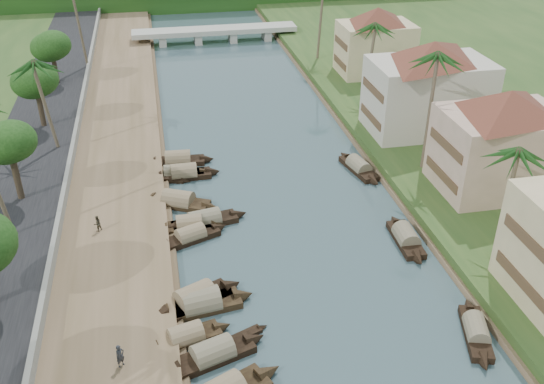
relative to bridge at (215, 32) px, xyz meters
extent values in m
plane|color=#395056|center=(0.00, -72.00, -1.72)|extent=(220.00, 220.00, 0.00)
cube|color=brown|center=(-16.00, -52.00, -1.32)|extent=(10.00, 180.00, 0.80)
cube|color=#27471C|center=(19.00, -52.00, -1.12)|extent=(16.00, 180.00, 1.20)
cube|color=black|center=(-24.50, -52.00, -1.02)|extent=(8.00, 180.00, 1.40)
cube|color=slate|center=(-20.20, -52.00, -0.37)|extent=(0.40, 180.00, 1.10)
cube|color=#A9A99E|center=(0.00, 0.00, 0.28)|extent=(28.00, 4.00, 0.80)
cube|color=#A9A99E|center=(-9.00, 0.00, -0.82)|extent=(1.20, 3.50, 1.80)
cube|color=#A9A99E|center=(-3.00, 0.00, -0.82)|extent=(1.20, 3.50, 1.80)
cube|color=#A9A99E|center=(3.00, 0.00, -0.82)|extent=(1.20, 3.50, 1.80)
cube|color=#A9A99E|center=(9.00, 0.00, -0.82)|extent=(1.20, 3.50, 1.80)
cube|color=brown|center=(12.95, -74.00, 1.48)|extent=(0.10, 6.40, 0.90)
cube|color=brown|center=(12.95, -74.00, 4.68)|extent=(0.10, 6.40, 0.90)
cube|color=#D7AC98|center=(20.00, -58.00, 3.23)|extent=(11.00, 8.00, 7.50)
pyramid|color=brown|center=(20.00, -58.00, 8.08)|extent=(14.11, 14.11, 2.20)
cube|color=brown|center=(14.45, -58.00, 1.35)|extent=(0.10, 6.40, 0.90)
cube|color=brown|center=(14.45, -58.00, 4.35)|extent=(0.10, 6.40, 0.90)
cube|color=beige|center=(19.00, -44.00, 3.48)|extent=(13.00, 8.00, 8.00)
pyramid|color=brown|center=(19.00, -44.00, 8.58)|extent=(15.59, 15.59, 2.20)
cube|color=brown|center=(12.45, -44.00, 1.48)|extent=(0.10, 6.40, 0.90)
cube|color=brown|center=(12.45, -44.00, 4.68)|extent=(0.10, 6.40, 0.90)
cube|color=beige|center=(20.00, -24.00, 2.98)|extent=(10.00, 7.00, 7.00)
pyramid|color=brown|center=(20.00, -24.00, 7.58)|extent=(12.62, 12.62, 2.20)
cube|color=brown|center=(14.95, -24.00, 1.23)|extent=(0.10, 5.60, 0.90)
cube|color=brown|center=(14.95, -24.00, 4.03)|extent=(0.10, 5.60, 0.90)
cone|color=black|center=(-5.49, -76.15, -1.44)|extent=(2.53, 2.51, 2.11)
cube|color=black|center=(-8.84, -73.98, -1.52)|extent=(5.98, 3.51, 0.70)
cone|color=black|center=(-5.83, -72.99, -1.44)|extent=(2.07, 2.07, 1.82)
cone|color=black|center=(-11.85, -74.97, -1.44)|extent=(2.07, 2.07, 1.82)
cylinder|color=#756B58|center=(-8.84, -73.98, -1.14)|extent=(4.73, 3.16, 1.89)
cube|color=black|center=(-10.46, -72.01, -1.52)|extent=(5.07, 2.77, 0.70)
cone|color=black|center=(-7.87, -71.35, -1.44)|extent=(1.72, 1.77, 1.62)
cone|color=black|center=(-13.05, -72.67, -1.44)|extent=(1.72, 1.77, 1.62)
cylinder|color=#857254|center=(-10.46, -72.01, -1.14)|extent=(3.98, 2.55, 1.70)
cube|color=black|center=(-9.47, -68.30, -1.52)|extent=(6.14, 4.41, 0.70)
cone|color=black|center=(-6.57, -66.97, -1.44)|extent=(2.38, 2.52, 2.17)
cone|color=black|center=(-12.37, -69.63, -1.44)|extent=(2.38, 2.52, 2.17)
cylinder|color=#857254|center=(-9.47, -68.30, -1.14)|extent=(4.95, 3.93, 2.30)
cube|color=black|center=(-9.11, -68.77, -1.52)|extent=(6.08, 2.91, 0.70)
cone|color=black|center=(-5.90, -68.30, -1.44)|extent=(1.96, 2.11, 2.07)
cone|color=black|center=(-12.32, -69.23, -1.44)|extent=(1.96, 2.11, 2.07)
cylinder|color=#756B58|center=(-9.11, -68.77, -1.14)|extent=(4.73, 2.79, 2.18)
cube|color=black|center=(-9.14, -59.71, -1.52)|extent=(5.33, 3.36, 0.70)
cone|color=black|center=(-6.50, -58.68, -1.44)|extent=(1.89, 1.88, 1.61)
cone|color=black|center=(-11.77, -60.74, -1.44)|extent=(1.89, 1.88, 1.61)
cylinder|color=#857254|center=(-9.14, -59.71, -1.14)|extent=(4.23, 2.98, 1.67)
cube|color=black|center=(-9.13, -57.99, -1.52)|extent=(4.69, 1.75, 0.70)
cone|color=black|center=(-6.53, -57.99, -1.44)|extent=(1.38, 1.57, 1.72)
cone|color=black|center=(-11.73, -57.99, -1.44)|extent=(1.38, 1.57, 1.72)
cylinder|color=#857254|center=(-9.13, -57.99, -1.14)|extent=(3.58, 1.82, 1.82)
cube|color=black|center=(-7.71, -57.47, -1.52)|extent=(6.12, 2.81, 0.70)
cone|color=black|center=(-4.49, -56.86, -1.44)|extent=(1.94, 1.86, 1.77)
cone|color=black|center=(-10.92, -58.07, -1.44)|extent=(1.94, 1.86, 1.77)
cylinder|color=#756B58|center=(-7.71, -57.47, -1.14)|extent=(4.76, 2.62, 1.82)
cube|color=black|center=(-9.79, -53.66, -1.52)|extent=(6.14, 4.38, 0.70)
cone|color=black|center=(-6.86, -55.13, -1.44)|extent=(2.30, 2.32, 1.93)
cone|color=black|center=(-12.72, -52.19, -1.44)|extent=(2.30, 2.32, 1.93)
cylinder|color=#857254|center=(-9.79, -53.66, -1.14)|extent=(4.93, 3.82, 2.01)
cube|color=black|center=(-8.87, -48.19, -1.52)|extent=(5.47, 1.92, 0.70)
cone|color=black|center=(-5.84, -48.16, -1.44)|extent=(1.60, 1.70, 1.86)
cone|color=black|center=(-11.90, -48.22, -1.44)|extent=(1.60, 1.70, 1.86)
cylinder|color=#857254|center=(-8.87, -48.19, -1.14)|extent=(4.18, 1.98, 1.94)
cube|color=black|center=(-9.57, -47.90, -1.52)|extent=(5.61, 1.89, 0.70)
cone|color=black|center=(-6.51, -48.10, -1.44)|extent=(1.65, 1.48, 1.56)
cone|color=black|center=(-12.63, -47.70, -1.44)|extent=(1.65, 1.48, 1.56)
cylinder|color=#756B58|center=(-9.57, -47.90, -1.14)|extent=(4.31, 1.87, 1.60)
cube|color=black|center=(-9.28, -44.95, -1.52)|extent=(5.73, 2.23, 0.70)
cone|color=black|center=(-6.17, -45.18, -1.44)|extent=(1.73, 1.76, 1.82)
cone|color=black|center=(-12.39, -44.73, -1.44)|extent=(1.73, 1.76, 1.82)
cylinder|color=#857254|center=(-9.28, -44.95, -1.14)|extent=(4.41, 2.20, 1.90)
cube|color=black|center=(9.31, -75.41, -1.52)|extent=(2.93, 5.48, 0.70)
cone|color=black|center=(10.15, -72.60, -1.44)|extent=(1.72, 1.81, 1.52)
cone|color=black|center=(8.48, -78.21, -1.44)|extent=(1.72, 1.81, 1.52)
cylinder|color=#756B58|center=(9.31, -75.41, -1.14)|extent=(2.64, 4.30, 1.56)
cube|color=black|center=(8.95, -63.65, -1.52)|extent=(1.92, 5.50, 0.70)
cone|color=black|center=(9.06, -60.63, -1.44)|extent=(1.61, 1.62, 1.73)
cone|color=black|center=(8.84, -66.67, -1.44)|extent=(1.61, 1.62, 1.73)
cylinder|color=#756B58|center=(8.95, -63.65, -1.14)|extent=(1.94, 4.22, 1.79)
cube|color=black|center=(9.14, -50.32, -1.52)|extent=(2.77, 5.95, 0.70)
cone|color=black|center=(8.50, -47.20, -1.44)|extent=(1.78, 1.89, 1.66)
cone|color=black|center=(9.79, -53.45, -1.44)|extent=(1.78, 1.89, 1.66)
cylinder|color=#756B58|center=(9.14, -50.32, -1.14)|extent=(2.56, 4.64, 1.71)
cube|color=black|center=(-6.80, -72.42, -1.62)|extent=(3.34, 1.93, 0.35)
cone|color=black|center=(-5.08, -71.72, -1.62)|extent=(1.04, 0.99, 0.73)
cone|color=black|center=(-8.52, -73.13, -1.62)|extent=(1.04, 0.99, 0.73)
cube|color=black|center=(-10.86, -48.66, -1.62)|extent=(4.00, 1.80, 0.35)
cone|color=black|center=(-8.73, -49.25, -1.62)|extent=(1.16, 1.02, 0.79)
cone|color=black|center=(-12.99, -48.07, -1.62)|extent=(1.16, 1.02, 0.79)
cylinder|color=brown|center=(16.00, -66.28, 3.61)|extent=(0.44, 0.36, 8.26)
sphere|color=#1B4818|center=(16.00, -66.28, 7.57)|extent=(3.20, 3.20, 3.20)
cylinder|color=brown|center=(15.00, -52.84, 5.41)|extent=(0.44, 0.36, 11.87)
sphere|color=#1B4818|center=(15.00, -52.84, 11.11)|extent=(3.20, 3.20, 3.20)
cylinder|color=brown|center=(16.00, -32.53, 4.13)|extent=(1.10, 0.36, 9.30)
sphere|color=#1B4818|center=(16.00, -32.53, 8.59)|extent=(3.20, 3.20, 3.20)
cylinder|color=brown|center=(-22.00, -41.19, 4.47)|extent=(1.32, 0.36, 9.56)
sphere|color=#1B4818|center=(-22.00, -41.19, 9.06)|extent=(3.20, 3.20, 3.20)
cylinder|color=brown|center=(14.00, -15.96, 4.77)|extent=(0.89, 0.36, 10.58)
cylinder|color=brown|center=(-20.50, -13.61, 5.37)|extent=(0.98, 0.36, 11.39)
cylinder|color=#443627|center=(-24.00, -51.74, 1.58)|extent=(0.60, 0.60, 3.89)
ellipsoid|color=#16380F|center=(-24.00, -51.74, 5.29)|extent=(4.40, 4.40, 3.62)
cylinder|color=#443627|center=(-24.00, -34.84, 1.50)|extent=(0.60, 0.60, 3.73)
ellipsoid|color=#16380F|center=(-24.00, -34.84, 5.06)|extent=(4.59, 4.59, 3.78)
cylinder|color=#443627|center=(-24.00, -19.84, 1.35)|extent=(0.60, 0.60, 3.42)
ellipsoid|color=#16380F|center=(-24.00, -19.84, 4.61)|extent=(4.64, 4.64, 3.81)
cylinder|color=#443627|center=(24.00, -40.19, 1.03)|extent=(0.60, 0.60, 3.17)
ellipsoid|color=#16380F|center=(24.00, -40.19, 4.06)|extent=(4.68, 4.68, 3.85)
imported|color=#2A2C32|center=(-14.71, -74.15, -0.09)|extent=(0.72, 0.69, 1.67)
imported|color=#343024|center=(-16.91, -57.82, -0.21)|extent=(0.88, 0.86, 1.43)
camera|label=1|loc=(-10.77, -103.52, 28.09)|focal=40.00mm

